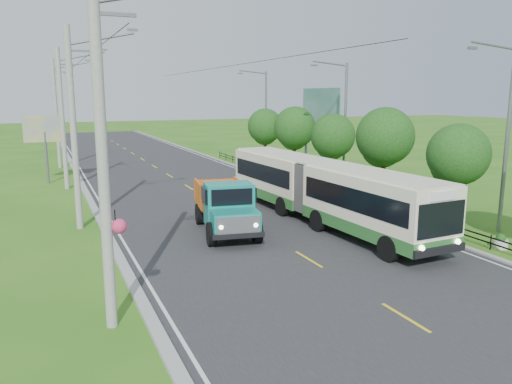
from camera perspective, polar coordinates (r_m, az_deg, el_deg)
ground at (r=20.94m, az=6.04°, el=-7.69°), size 240.00×240.00×0.00m
road at (r=39.09m, az=-8.47°, el=1.02°), size 14.00×120.00×0.02m
curb_left at (r=37.91m, az=-19.03°, el=0.33°), size 0.40×120.00×0.15m
curb_right at (r=41.46m, az=1.12°, el=1.76°), size 0.30×120.00×0.10m
edge_line_left at (r=37.96m, az=-18.20°, el=0.31°), size 0.12×120.00×0.00m
edge_line_right at (r=41.27m, az=0.48°, el=1.68°), size 0.12×120.00×0.00m
centre_dash at (r=20.93m, az=6.04°, el=-7.64°), size 0.12×2.20×0.00m
railing_right at (r=36.53m, az=6.24°, el=0.84°), size 0.04×40.00×0.60m
pole_nearest at (r=14.43m, az=-16.90°, el=3.57°), size 3.51×0.44×10.00m
pole_near at (r=26.34m, az=-20.07°, el=6.86°), size 3.51×0.32×10.00m
pole_mid at (r=38.31m, az=-21.22°, el=7.86°), size 3.51×0.32×10.00m
pole_far at (r=50.29m, az=-21.83°, el=8.38°), size 3.51×0.32×10.00m
tree_second at (r=27.81m, az=21.96°, el=3.65°), size 3.18×3.26×5.30m
tree_third at (r=32.24m, az=14.44°, el=5.83°), size 3.60×3.62×6.00m
tree_fourth at (r=37.18m, az=8.74°, el=6.07°), size 3.24×3.31×5.40m
tree_fifth at (r=42.34m, az=4.42°, el=7.11°), size 3.48×3.52×5.80m
tree_back at (r=47.74m, az=1.03°, el=7.33°), size 3.30×3.36×5.50m
streetlight_near at (r=26.83m, az=26.61°, el=6.02°), size 3.02×0.20×9.07m
streetlight_mid at (r=37.40m, az=9.95°, el=8.08°), size 3.02×0.20×9.07m
streetlight_far at (r=49.69m, az=0.98°, el=8.91°), size 3.02×0.20×9.07m
planter_front at (r=24.76m, az=26.16°, el=-5.15°), size 0.64×0.64×0.67m
planter_near at (r=30.34m, az=14.70°, el=-1.56°), size 0.64×0.64×0.67m
planter_mid at (r=36.83m, az=7.05°, el=0.88°), size 0.64×0.64×0.67m
planter_far at (r=43.82m, az=1.76°, el=2.57°), size 0.64×0.64×0.67m
billboard_left at (r=41.34m, az=-23.01°, el=6.20°), size 3.00×0.20×5.20m
billboard_right at (r=43.34m, az=7.43°, el=9.11°), size 0.24×6.00×7.30m
bus at (r=26.68m, az=7.54°, el=0.58°), size 3.53×16.59×3.18m
dump_truck at (r=24.57m, az=-3.51°, el=-1.28°), size 3.32×6.50×2.61m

